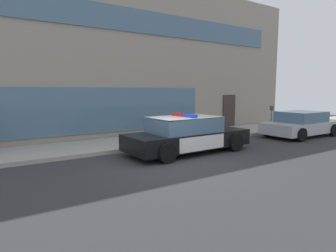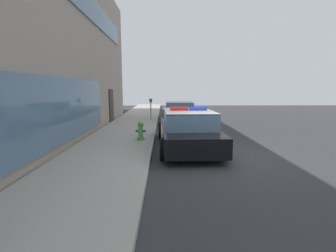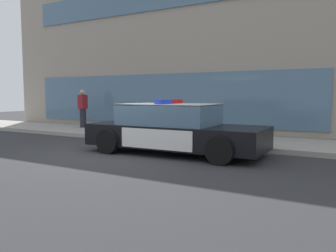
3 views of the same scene
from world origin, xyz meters
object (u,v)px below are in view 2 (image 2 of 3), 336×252
(fire_hydrant, at_px, (141,131))
(car_down_street, at_px, (179,112))
(police_cruiser, at_px, (188,129))
(parking_meter, at_px, (151,105))

(fire_hydrant, height_order, car_down_street, car_down_street)
(fire_hydrant, relative_size, car_down_street, 0.17)
(police_cruiser, distance_m, car_down_street, 7.27)
(fire_hydrant, bearing_deg, parking_meter, -0.49)
(car_down_street, bearing_deg, parking_meter, 89.04)
(police_cruiser, xyz_separation_m, car_down_street, (7.27, -0.13, -0.05))
(parking_meter, bearing_deg, car_down_street, -91.28)
(car_down_street, height_order, parking_meter, parking_meter)
(police_cruiser, height_order, car_down_street, police_cruiser)
(fire_hydrant, xyz_separation_m, parking_meter, (6.63, -0.06, 0.58))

